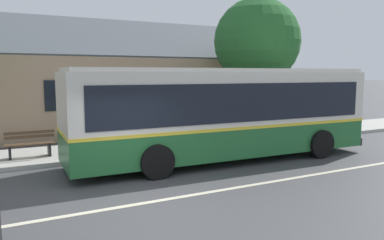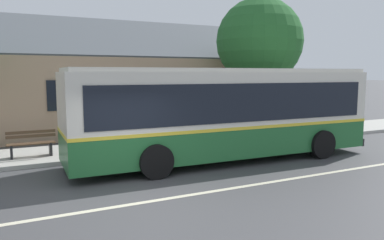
% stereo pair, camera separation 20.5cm
% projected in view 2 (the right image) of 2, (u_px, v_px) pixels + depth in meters
% --- Properties ---
extents(ground_plane, '(300.00, 300.00, 0.00)m').
position_uv_depth(ground_plane, '(143.00, 203.00, 8.65)').
color(ground_plane, '#424244').
extents(sidewalk_far, '(60.00, 3.00, 0.15)m').
position_uv_depth(sidewalk_far, '(90.00, 152.00, 13.98)').
color(sidewalk_far, '#ADAAA3').
rests_on(sidewalk_far, ground).
extents(lane_divider_stripe, '(60.00, 0.16, 0.01)m').
position_uv_depth(lane_divider_stripe, '(143.00, 203.00, 8.65)').
color(lane_divider_stripe, beige).
rests_on(lane_divider_stripe, ground).
extents(community_building, '(23.42, 9.94, 7.09)m').
position_uv_depth(community_building, '(48.00, 92.00, 20.33)').
color(community_building, tan).
rests_on(community_building, ground).
extents(transit_bus, '(10.70, 2.97, 3.14)m').
position_uv_depth(transit_bus, '(224.00, 111.00, 12.77)').
color(transit_bus, '#236633').
rests_on(transit_bus, ground).
extents(bench_by_building, '(1.54, 0.51, 0.94)m').
position_uv_depth(bench_by_building, '(31.00, 145.00, 12.70)').
color(bench_by_building, brown).
rests_on(bench_by_building, sidewalk_far).
extents(bench_down_street, '(1.52, 0.51, 0.94)m').
position_uv_depth(bench_down_street, '(147.00, 135.00, 14.89)').
color(bench_down_street, brown).
rests_on(bench_down_street, sidewalk_far).
extents(street_tree_primary, '(4.13, 4.13, 6.58)m').
position_uv_depth(street_tree_primary, '(261.00, 45.00, 17.99)').
color(street_tree_primary, '#4C3828').
rests_on(street_tree_primary, ground).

